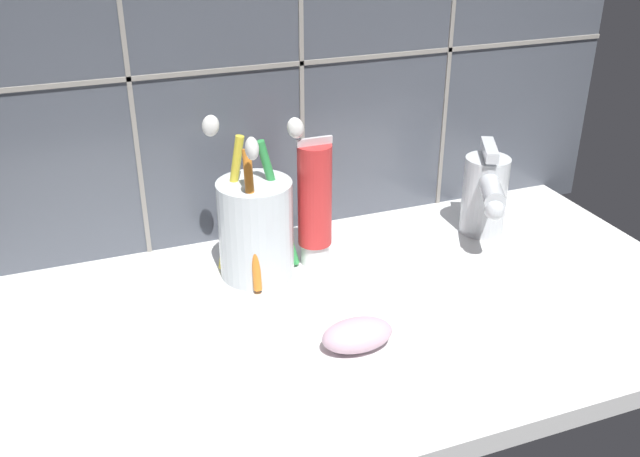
% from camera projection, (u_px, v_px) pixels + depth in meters
% --- Properties ---
extents(sink_counter, '(0.74, 0.40, 0.02)m').
position_uv_depth(sink_counter, '(351.00, 318.00, 0.71)').
color(sink_counter, white).
rests_on(sink_counter, ground).
extents(toothbrush_cup, '(0.10, 0.09, 0.18)m').
position_uv_depth(toothbrush_cup, '(256.00, 226.00, 0.74)').
color(toothbrush_cup, silver).
rests_on(toothbrush_cup, sink_counter).
extents(toothpaste_tube, '(0.04, 0.04, 0.15)m').
position_uv_depth(toothpaste_tube, '(318.00, 202.00, 0.76)').
color(toothpaste_tube, white).
rests_on(toothpaste_tube, sink_counter).
extents(sink_faucet, '(0.07, 0.11, 0.11)m').
position_uv_depth(sink_faucet, '(486.00, 193.00, 0.83)').
color(sink_faucet, silver).
rests_on(sink_faucet, sink_counter).
extents(soap_bar, '(0.07, 0.04, 0.03)m').
position_uv_depth(soap_bar, '(357.00, 335.00, 0.64)').
color(soap_bar, '#DBB2C6').
rests_on(soap_bar, sink_counter).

